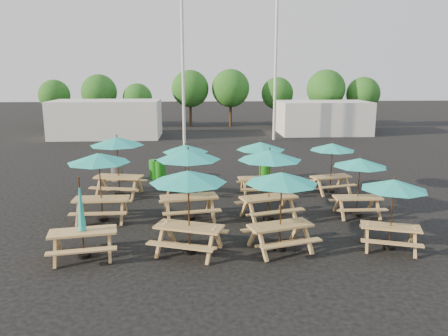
{
  "coord_description": "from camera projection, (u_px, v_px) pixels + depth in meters",
  "views": [
    {
      "loc": [
        -0.97,
        -15.6,
        4.86
      ],
      "look_at": [
        0.0,
        1.5,
        1.1
      ],
      "focal_mm": 35.0,
      "sensor_mm": 36.0,
      "label": 1
    }
  ],
  "objects": [
    {
      "name": "mast_0",
      "position": [
        183.0,
        55.0,
        28.56
      ],
      "size": [
        0.2,
        0.2,
        12.0
      ],
      "primitive_type": "cylinder",
      "color": "silver",
      "rests_on": "ground"
    },
    {
      "name": "picnic_unit_7",
      "position": [
        270.0,
        159.0,
        14.32
      ],
      "size": [
        2.64,
        2.64,
        2.4
      ],
      "rotation": [
        0.0,
        0.0,
        0.29
      ],
      "color": "tan",
      "rests_on": "ground"
    },
    {
      "name": "picnic_unit_11",
      "position": [
        332.0,
        150.0,
        17.7
      ],
      "size": [
        2.23,
        2.23,
        2.07
      ],
      "rotation": [
        0.0,
        0.0,
        0.25
      ],
      "color": "tan",
      "rests_on": "ground"
    },
    {
      "name": "ground",
      "position": [
        226.0,
        205.0,
        16.3
      ],
      "size": [
        120.0,
        120.0,
        0.0
      ],
      "primitive_type": "plane",
      "color": "black",
      "rests_on": "ground"
    },
    {
      "name": "picnic_unit_10",
      "position": [
        360.0,
        166.0,
        14.74
      ],
      "size": [
        1.83,
        1.83,
        2.05
      ],
      "rotation": [
        0.0,
        0.0,
        0.01
      ],
      "color": "tan",
      "rests_on": "ground"
    },
    {
      "name": "picnic_unit_1",
      "position": [
        99.0,
        162.0,
        14.23
      ],
      "size": [
        2.09,
        2.09,
        2.32
      ],
      "rotation": [
        0.0,
        0.0,
        0.02
      ],
      "color": "tan",
      "rests_on": "ground"
    },
    {
      "name": "picnic_unit_9",
      "position": [
        394.0,
        189.0,
        11.91
      ],
      "size": [
        2.27,
        2.27,
        2.03
      ],
      "rotation": [
        0.0,
        0.0,
        -0.32
      ],
      "color": "tan",
      "rests_on": "ground"
    },
    {
      "name": "tree_2",
      "position": [
        137.0,
        98.0,
        38.45
      ],
      "size": [
        2.59,
        2.59,
        3.93
      ],
      "color": "#382314",
      "rests_on": "ground"
    },
    {
      "name": "event_tent_1",
      "position": [
        323.0,
        118.0,
        35.05
      ],
      "size": [
        7.0,
        4.0,
        2.6
      ],
      "primitive_type": "cube",
      "color": "silver",
      "rests_on": "ground"
    },
    {
      "name": "picnic_unit_0",
      "position": [
        82.0,
        225.0,
        11.54
      ],
      "size": [
        1.99,
        1.81,
        2.23
      ],
      "rotation": [
        0.0,
        0.0,
        0.18
      ],
      "color": "tan",
      "rests_on": "ground"
    },
    {
      "name": "picnic_unit_3",
      "position": [
        188.0,
        181.0,
        11.59
      ],
      "size": [
        2.65,
        2.65,
        2.35
      ],
      "rotation": [
        0.0,
        0.0,
        -0.34
      ],
      "color": "tan",
      "rests_on": "ground"
    },
    {
      "name": "picnic_unit_4",
      "position": [
        188.0,
        159.0,
        14.32
      ],
      "size": [
        2.47,
        2.47,
        2.42
      ],
      "rotation": [
        0.0,
        0.0,
        0.17
      ],
      "color": "tan",
      "rests_on": "ground"
    },
    {
      "name": "waste_bin_1",
      "position": [
        160.0,
        170.0,
        20.3
      ],
      "size": [
        0.54,
        0.54,
        0.87
      ],
      "primitive_type": "cylinder",
      "color": "#1B8217",
      "rests_on": "ground"
    },
    {
      "name": "waste_bin_3",
      "position": [
        265.0,
        169.0,
        20.34
      ],
      "size": [
        0.54,
        0.54,
        0.87
      ],
      "primitive_type": "cylinder",
      "color": "#1B8217",
      "rests_on": "ground"
    },
    {
      "name": "tree_6",
      "position": [
        326.0,
        89.0,
        38.46
      ],
      "size": [
        3.38,
        3.38,
        5.13
      ],
      "color": "#382314",
      "rests_on": "ground"
    },
    {
      "name": "mast_1",
      "position": [
        276.0,
        56.0,
        30.87
      ],
      "size": [
        0.2,
        0.2,
        12.0
      ],
      "primitive_type": "cylinder",
      "color": "silver",
      "rests_on": "ground"
    },
    {
      "name": "picnic_unit_2",
      "position": [
        117.0,
        145.0,
        17.19
      ],
      "size": [
        2.48,
        2.48,
        2.4
      ],
      "rotation": [
        0.0,
        0.0,
        -0.19
      ],
      "color": "tan",
      "rests_on": "ground"
    },
    {
      "name": "tree_4",
      "position": [
        231.0,
        88.0,
        39.32
      ],
      "size": [
        3.41,
        3.41,
        5.17
      ],
      "color": "#382314",
      "rests_on": "ground"
    },
    {
      "name": "event_tent_0",
      "position": [
        107.0,
        119.0,
        33.11
      ],
      "size": [
        8.0,
        4.0,
        2.8
      ],
      "primitive_type": "cube",
      "color": "silver",
      "rests_on": "ground"
    },
    {
      "name": "tree_5",
      "position": [
        277.0,
        93.0,
        40.07
      ],
      "size": [
        2.94,
        2.94,
        4.45
      ],
      "color": "#382314",
      "rests_on": "ground"
    },
    {
      "name": "picnic_unit_5",
      "position": [
        185.0,
        151.0,
        17.36
      ],
      "size": [
        2.18,
        2.18,
        2.07
      ],
      "rotation": [
        0.0,
        0.0,
        -0.22
      ],
      "color": "tan",
      "rests_on": "ground"
    },
    {
      "name": "picnic_unit_8",
      "position": [
        261.0,
        149.0,
        17.23
      ],
      "size": [
        2.08,
        2.08,
        2.2
      ],
      "rotation": [
        0.0,
        0.0,
        0.07
      ],
      "color": "tan",
      "rests_on": "ground"
    },
    {
      "name": "tree_0",
      "position": [
        54.0,
        95.0,
        39.54
      ],
      "size": [
        2.8,
        2.8,
        4.24
      ],
      "color": "#382314",
      "rests_on": "ground"
    },
    {
      "name": "tree_1",
      "position": [
        99.0,
        92.0,
        38.4
      ],
      "size": [
        3.11,
        3.11,
        4.72
      ],
      "color": "#382314",
      "rests_on": "ground"
    },
    {
      "name": "waste_bin_0",
      "position": [
        117.0,
        171.0,
        19.91
      ],
      "size": [
        0.54,
        0.54,
        0.87
      ],
      "primitive_type": "cylinder",
      "color": "gray",
      "rests_on": "ground"
    },
    {
      "name": "tree_7",
      "position": [
        363.0,
        94.0,
        38.77
      ],
      "size": [
        2.95,
        2.95,
        4.48
      ],
      "color": "#382314",
      "rests_on": "ground"
    },
    {
      "name": "picnic_unit_6",
      "position": [
        282.0,
        183.0,
        11.79
      ],
      "size": [
        2.49,
        2.49,
        2.26
      ],
      "rotation": [
        0.0,
        0.0,
        0.3
      ],
      "color": "tan",
      "rests_on": "ground"
    },
    {
      "name": "waste_bin_2",
      "position": [
        155.0,
        169.0,
        20.36
      ],
      "size": [
        0.54,
        0.54,
        0.87
      ],
      "primitive_type": "cylinder",
      "color": "#1B8217",
      "rests_on": "ground"
    },
    {
      "name": "tree_3",
      "position": [
        190.0,
        89.0,
        39.58
      ],
      "size": [
        3.36,
        3.36,
        5.09
      ],
      "color": "#382314",
      "rests_on": "ground"
    }
  ]
}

